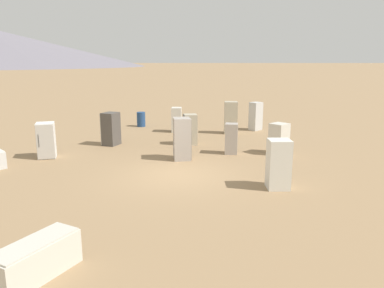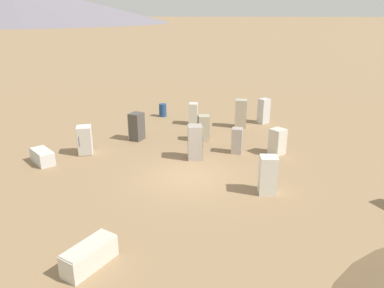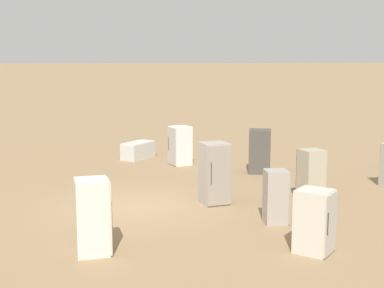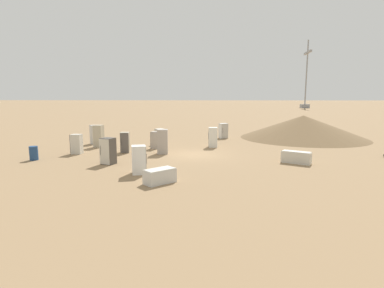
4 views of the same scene
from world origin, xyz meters
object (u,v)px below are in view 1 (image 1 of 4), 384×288
at_px(discarded_fridge_10, 231,118).
at_px(discarded_fridge_2, 182,139).
at_px(discarded_fridge_8, 177,120).
at_px(discarded_fridge_9, 256,116).
at_px(discarded_fridge_11, 231,139).
at_px(discarded_fridge_0, 46,140).
at_px(discarded_fridge_4, 278,164).
at_px(discarded_fridge_7, 36,259).
at_px(discarded_fridge_12, 190,129).
at_px(discarded_fridge_3, 279,139).
at_px(rusty_barrel, 141,119).
at_px(discarded_fridge_6, 111,129).

bearing_deg(discarded_fridge_10, discarded_fridge_2, -112.13).
relative_size(discarded_fridge_8, discarded_fridge_9, 0.86).
distance_m(discarded_fridge_8, discarded_fridge_11, 5.97).
height_order(discarded_fridge_0, discarded_fridge_10, discarded_fridge_10).
xyz_separation_m(discarded_fridge_2, discarded_fridge_4, (3.43, -3.59, -0.07)).
height_order(discarded_fridge_10, discarded_fridge_11, discarded_fridge_10).
relative_size(discarded_fridge_8, discarded_fridge_11, 1.04).
distance_m(discarded_fridge_7, discarded_fridge_9, 17.42).
bearing_deg(discarded_fridge_12, discarded_fridge_10, -46.65).
bearing_deg(discarded_fridge_3, rusty_barrel, -176.67).
bearing_deg(rusty_barrel, discarded_fridge_12, -56.66).
bearing_deg(discarded_fridge_0, discarded_fridge_7, 94.30).
relative_size(discarded_fridge_0, discarded_fridge_4, 0.93).
xyz_separation_m(discarded_fridge_2, discarded_fridge_10, (2.45, 5.97, 0.02)).
distance_m(discarded_fridge_6, discarded_fridge_8, 4.74).
relative_size(discarded_fridge_4, discarded_fridge_11, 1.19).
height_order(discarded_fridge_9, discarded_fridge_10, discarded_fridge_10).
height_order(discarded_fridge_0, rusty_barrel, discarded_fridge_0).
bearing_deg(discarded_fridge_6, discarded_fridge_7, -152.88).
relative_size(discarded_fridge_9, discarded_fridge_11, 1.22).
height_order(discarded_fridge_8, rusty_barrel, discarded_fridge_8).
height_order(discarded_fridge_2, discarded_fridge_10, discarded_fridge_10).
xyz_separation_m(discarded_fridge_11, rusty_barrel, (-5.35, 6.98, -0.24)).
xyz_separation_m(discarded_fridge_9, discarded_fridge_12, (-3.84, -4.17, -0.08)).
height_order(discarded_fridge_4, discarded_fridge_12, discarded_fridge_4).
relative_size(discarded_fridge_3, discarded_fridge_12, 0.91).
height_order(discarded_fridge_11, rusty_barrel, discarded_fridge_11).
height_order(discarded_fridge_2, rusty_barrel, discarded_fridge_2).
bearing_deg(discarded_fridge_4, discarded_fridge_11, 101.47).
distance_m(discarded_fridge_7, discarded_fridge_11, 11.14).
height_order(discarded_fridge_0, discarded_fridge_7, discarded_fridge_0).
xyz_separation_m(discarded_fridge_8, discarded_fridge_12, (0.94, -3.37, 0.04)).
relative_size(discarded_fridge_2, discarded_fridge_4, 1.09).
bearing_deg(discarded_fridge_11, discarded_fridge_4, -69.31).
height_order(discarded_fridge_11, discarded_fridge_12, discarded_fridge_12).
height_order(discarded_fridge_4, discarded_fridge_6, discarded_fridge_4).
distance_m(discarded_fridge_4, discarded_fridge_7, 7.97).
relative_size(discarded_fridge_7, discarded_fridge_9, 1.11).
height_order(discarded_fridge_7, rusty_barrel, rusty_barrel).
bearing_deg(discarded_fridge_0, discarded_fridge_2, 161.87).
xyz_separation_m(discarded_fridge_7, discarded_fridge_11, (4.49, 10.19, 0.32)).
relative_size(discarded_fridge_10, discarded_fridge_11, 1.33).
distance_m(discarded_fridge_8, discarded_fridge_12, 3.50).
bearing_deg(discarded_fridge_2, discarded_fridge_11, 107.31).
relative_size(discarded_fridge_7, discarded_fridge_8, 1.29).
distance_m(discarded_fridge_4, discarded_fridge_8, 10.74).
xyz_separation_m(discarded_fridge_4, discarded_fridge_7, (-5.74, -5.50, -0.45)).
bearing_deg(discarded_fridge_12, rusty_barrel, 23.16).
distance_m(discarded_fridge_6, discarded_fridge_7, 11.88).
xyz_separation_m(discarded_fridge_6, rusty_barrel, (0.61, 5.39, -0.36)).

